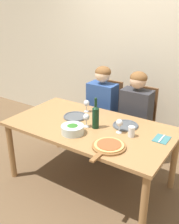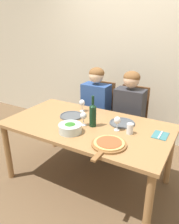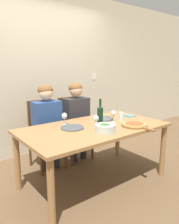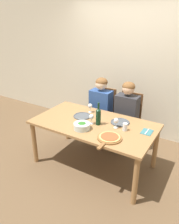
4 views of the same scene
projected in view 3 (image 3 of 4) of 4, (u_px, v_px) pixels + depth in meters
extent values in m
plane|color=brown|center=(94.00, 181.00, 2.83)|extent=(40.00, 40.00, 0.00)
cube|color=beige|center=(42.00, 73.00, 3.63)|extent=(10.00, 0.05, 2.70)
cube|color=white|center=(94.00, 77.00, 4.28)|extent=(0.08, 0.01, 0.12)
cube|color=#9E7042|center=(95.00, 128.00, 2.67)|extent=(1.79, 0.97, 0.04)
cylinder|color=#9E7042|center=(51.00, 195.00, 1.92)|extent=(0.07, 0.07, 0.70)
cylinder|color=#9E7042|center=(163.00, 151.00, 2.92)|extent=(0.07, 0.07, 0.70)
cylinder|color=#9E7042|center=(17.00, 162.00, 2.58)|extent=(0.07, 0.07, 0.70)
cylinder|color=#9E7042|center=(118.00, 135.00, 3.58)|extent=(0.07, 0.07, 0.70)
cube|color=brown|center=(47.00, 139.00, 3.14)|extent=(0.42, 0.42, 0.04)
cube|color=brown|center=(40.00, 118.00, 3.23)|extent=(0.38, 0.03, 0.53)
cylinder|color=brown|center=(41.00, 162.00, 2.93)|extent=(0.04, 0.04, 0.41)
cylinder|color=brown|center=(66.00, 155.00, 3.16)|extent=(0.04, 0.04, 0.41)
cylinder|color=brown|center=(30.00, 153.00, 3.22)|extent=(0.04, 0.04, 0.41)
cylinder|color=brown|center=(53.00, 147.00, 3.45)|extent=(0.04, 0.04, 0.41)
cube|color=brown|center=(76.00, 133.00, 3.44)|extent=(0.42, 0.42, 0.04)
cube|color=brown|center=(69.00, 113.00, 3.53)|extent=(0.38, 0.03, 0.53)
cylinder|color=brown|center=(72.00, 153.00, 3.23)|extent=(0.04, 0.04, 0.41)
cylinder|color=brown|center=(93.00, 147.00, 3.45)|extent=(0.04, 0.04, 0.41)
cylinder|color=brown|center=(59.00, 145.00, 3.52)|extent=(0.04, 0.04, 0.41)
cylinder|color=brown|center=(79.00, 141.00, 3.75)|extent=(0.04, 0.04, 0.41)
cylinder|color=#28282D|center=(45.00, 156.00, 3.07)|extent=(0.10, 0.10, 0.44)
cylinder|color=#28282D|center=(56.00, 153.00, 3.18)|extent=(0.10, 0.10, 0.44)
cube|color=navy|center=(47.00, 120.00, 3.07)|extent=(0.38, 0.22, 0.54)
cylinder|color=navy|center=(42.00, 138.00, 2.79)|extent=(0.07, 0.31, 0.14)
cylinder|color=navy|center=(69.00, 132.00, 3.03)|extent=(0.07, 0.31, 0.14)
sphere|color=beige|center=(46.00, 93.00, 2.98)|extent=(0.20, 0.20, 0.20)
ellipsoid|color=brown|center=(45.00, 90.00, 2.98)|extent=(0.21, 0.21, 0.15)
cylinder|color=#28282D|center=(74.00, 148.00, 3.37)|extent=(0.10, 0.10, 0.44)
cylinder|color=#28282D|center=(83.00, 145.00, 3.47)|extent=(0.10, 0.10, 0.44)
cube|color=#2D2D33|center=(76.00, 115.00, 3.36)|extent=(0.38, 0.22, 0.54)
cylinder|color=#2D2D33|center=(74.00, 131.00, 3.09)|extent=(0.07, 0.31, 0.14)
cylinder|color=#2D2D33|center=(96.00, 126.00, 3.32)|extent=(0.07, 0.31, 0.14)
sphere|color=#DBAD89|center=(76.00, 90.00, 3.28)|extent=(0.20, 0.20, 0.20)
ellipsoid|color=brown|center=(75.00, 88.00, 3.28)|extent=(0.21, 0.21, 0.15)
cylinder|color=black|center=(100.00, 117.00, 2.68)|extent=(0.07, 0.07, 0.22)
cone|color=black|center=(100.00, 107.00, 2.66)|extent=(0.07, 0.07, 0.03)
cylinder|color=black|center=(100.00, 102.00, 2.64)|extent=(0.03, 0.03, 0.09)
cylinder|color=silver|center=(105.00, 128.00, 2.44)|extent=(0.23, 0.23, 0.09)
ellipsoid|color=#2D6B23|center=(105.00, 128.00, 2.44)|extent=(0.19, 0.19, 0.09)
cylinder|color=#4C5156|center=(72.00, 128.00, 2.58)|extent=(0.28, 0.28, 0.01)
torus|color=#4C5156|center=(72.00, 127.00, 2.58)|extent=(0.27, 0.27, 0.02)
cylinder|color=#4C5156|center=(104.00, 119.00, 3.02)|extent=(0.28, 0.28, 0.01)
torus|color=#4C5156|center=(104.00, 118.00, 3.02)|extent=(0.27, 0.27, 0.02)
cylinder|color=brown|center=(134.00, 125.00, 2.68)|extent=(0.32, 0.32, 0.02)
cube|color=brown|center=(150.00, 130.00, 2.51)|extent=(0.04, 0.14, 0.02)
cylinder|color=tan|center=(134.00, 124.00, 2.68)|extent=(0.28, 0.28, 0.01)
cylinder|color=#AD4C28|center=(134.00, 123.00, 2.68)|extent=(0.23, 0.23, 0.01)
cylinder|color=silver|center=(65.00, 124.00, 2.75)|extent=(0.06, 0.06, 0.01)
cylinder|color=silver|center=(65.00, 121.00, 2.74)|extent=(0.01, 0.01, 0.07)
ellipsoid|color=silver|center=(64.00, 116.00, 2.73)|extent=(0.07, 0.07, 0.08)
ellipsoid|color=maroon|center=(64.00, 117.00, 2.73)|extent=(0.06, 0.06, 0.03)
cylinder|color=silver|center=(113.00, 121.00, 2.89)|extent=(0.06, 0.06, 0.01)
cylinder|color=silver|center=(113.00, 118.00, 2.88)|extent=(0.01, 0.01, 0.07)
ellipsoid|color=silver|center=(114.00, 113.00, 2.87)|extent=(0.07, 0.07, 0.08)
ellipsoid|color=maroon|center=(114.00, 114.00, 2.87)|extent=(0.06, 0.06, 0.03)
cylinder|color=silver|center=(96.00, 127.00, 2.62)|extent=(0.06, 0.06, 0.01)
cylinder|color=silver|center=(96.00, 124.00, 2.61)|extent=(0.01, 0.01, 0.07)
ellipsoid|color=silver|center=(96.00, 118.00, 2.60)|extent=(0.07, 0.07, 0.08)
ellipsoid|color=maroon|center=(96.00, 119.00, 2.60)|extent=(0.06, 0.06, 0.03)
cylinder|color=silver|center=(121.00, 116.00, 2.96)|extent=(0.07, 0.07, 0.11)
cube|color=#387075|center=(129.00, 116.00, 3.22)|extent=(0.14, 0.18, 0.01)
cube|color=silver|center=(129.00, 115.00, 3.22)|extent=(0.01, 0.17, 0.01)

